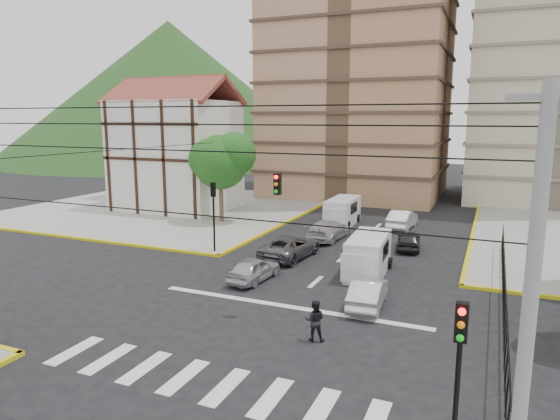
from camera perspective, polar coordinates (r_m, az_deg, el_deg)
The scene contains 21 objects.
ground at distance 22.20m, azimuth -0.26°, elevation -12.01°, with size 160.00×160.00×0.00m, color black.
sidewalk_nw at distance 48.71m, azimuth -12.50°, elevation 0.27°, with size 26.00×26.00×0.15m, color gray.
crosswalk_stripes at distance 17.42m, azimuth -8.64°, elevation -18.82°, with size 12.00×2.40×0.01m, color silver.
stop_line at distance 23.23m, azimuth 0.94°, elevation -10.96°, with size 13.00×0.40×0.01m, color silver.
tudor_building at distance 47.50m, azimuth -11.76°, elevation 6.35°, with size 10.80×8.05×12.23m.
distant_hill at distance 109.14m, azimuth -12.42°, elevation 13.13°, with size 70.00×70.00×28.00m, color #224517.
park_fence at distance 24.81m, azimuth 24.06°, elevation -10.50°, with size 0.10×22.50×1.66m, color black, non-canonical shape.
tree_tudor at distance 40.34m, azimuth -6.70°, elevation 5.75°, with size 5.39×4.40×7.43m.
traffic_light_se at distance 12.25m, azimuth 19.73°, elevation -16.24°, with size 0.28×0.22×4.40m.
traffic_light_nw at distance 31.51m, azimuth -7.61°, elevation 0.55°, with size 0.28×0.22×4.40m.
traffic_light_hanging at distance 18.85m, azimuth -2.76°, elevation 2.56°, with size 18.00×9.12×0.92m.
utility_pole_se at distance 10.51m, azimuth 26.51°, elevation -11.45°, with size 1.40×0.28×9.00m.
van_right_lane at distance 27.74m, azimuth 9.94°, elevation -5.27°, with size 2.15×4.86×2.14m.
van_left_lane at distance 40.24m, azimuth 7.04°, elevation -0.28°, with size 2.02×4.76×2.14m.
car_silver_front_left at distance 26.56m, azimuth -3.00°, elevation -6.76°, with size 1.48×3.69×1.26m, color #BABABF.
car_white_front_right at distance 23.40m, azimuth 10.04°, elevation -9.28°, with size 1.37×3.93×1.30m, color silver.
car_grey_mid_left at distance 30.80m, azimuth 1.19°, elevation -4.20°, with size 2.29×4.96×1.38m, color #595C61.
car_silver_rear_left at distance 35.50m, azimuth 5.56°, elevation -2.26°, with size 1.96×4.82×1.40m, color silver.
car_darkgrey_mid_right at distance 33.76m, azimuth 14.49°, elevation -3.35°, with size 1.46×3.63×1.24m, color black.
car_white_rear_right at distance 40.03m, azimuth 13.80°, elevation -1.01°, with size 1.54×4.43×1.46m, color white.
pedestrian_crosswalk at distance 19.71m, azimuth 3.99°, elevation -12.47°, with size 0.79×0.62×1.64m, color black.
Camera 1 is at (8.22, -18.80, 8.50)m, focal length 32.00 mm.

